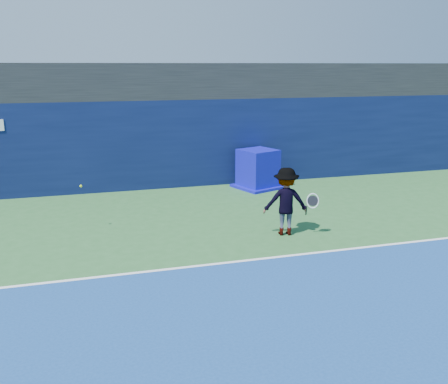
{
  "coord_description": "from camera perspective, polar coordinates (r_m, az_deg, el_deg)",
  "views": [
    {
      "loc": [
        -2.52,
        -6.6,
        4.13
      ],
      "look_at": [
        0.9,
        5.2,
        1.0
      ],
      "focal_mm": 40.0,
      "sensor_mm": 36.0,
      "label": 1
    }
  ],
  "objects": [
    {
      "name": "baseline",
      "position": [
        10.75,
        -1.34,
        -8.26
      ],
      "size": [
        24.0,
        0.1,
        0.01
      ],
      "primitive_type": "cube",
      "color": "white",
      "rests_on": "ground"
    },
    {
      "name": "tennis_player",
      "position": [
        12.46,
        7.07,
        -1.07
      ],
      "size": [
        1.35,
        0.86,
        1.7
      ],
      "color": "white",
      "rests_on": "ground"
    },
    {
      "name": "tennis_ball",
      "position": [
        13.07,
        -16.04,
        0.66
      ],
      "size": [
        0.07,
        0.07,
        0.07
      ],
      "color": "#B0D517",
      "rests_on": "ground"
    },
    {
      "name": "ground",
      "position": [
        8.18,
        4.27,
        -16.07
      ],
      "size": [
        80.0,
        80.0,
        0.0
      ],
      "primitive_type": "plane",
      "color": "#2B612E",
      "rests_on": "ground"
    },
    {
      "name": "equipment_cart",
      "position": [
        17.24,
        3.89,
        2.47
      ],
      "size": [
        1.79,
        1.79,
        1.33
      ],
      "color": "#0D0CA9",
      "rests_on": "ground"
    },
    {
      "name": "stadium_band",
      "position": [
        18.28,
        -8.42,
        12.49
      ],
      "size": [
        36.0,
        3.0,
        1.2
      ],
      "primitive_type": "cube",
      "color": "black",
      "rests_on": "back_wall_assembly"
    },
    {
      "name": "back_wall_assembly",
      "position": [
        17.48,
        -7.73,
        5.52
      ],
      "size": [
        36.0,
        1.03,
        3.0
      ],
      "color": "#0A143C",
      "rests_on": "ground"
    }
  ]
}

